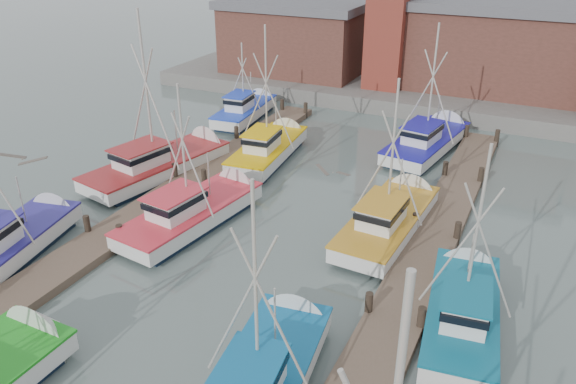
% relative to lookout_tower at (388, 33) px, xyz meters
% --- Properties ---
extents(ground, '(260.00, 260.00, 0.00)m').
position_rel_lookout_tower_xyz_m(ground, '(2.00, -33.00, -5.55)').
color(ground, '#50605C').
rests_on(ground, ground).
extents(dock_left, '(2.30, 46.00, 1.50)m').
position_rel_lookout_tower_xyz_m(dock_left, '(-5.00, -28.96, -5.34)').
color(dock_left, brown).
rests_on(dock_left, ground).
extents(dock_right, '(2.30, 46.00, 1.50)m').
position_rel_lookout_tower_xyz_m(dock_right, '(9.00, -28.96, -5.34)').
color(dock_right, brown).
rests_on(dock_right, ground).
extents(quay, '(44.00, 16.00, 1.20)m').
position_rel_lookout_tower_xyz_m(quay, '(2.00, 4.00, -4.95)').
color(quay, slate).
rests_on(quay, ground).
extents(shed_left, '(12.72, 8.48, 6.20)m').
position_rel_lookout_tower_xyz_m(shed_left, '(-9.00, 2.00, -1.21)').
color(shed_left, brown).
rests_on(shed_left, quay).
extents(shed_center, '(14.84, 9.54, 6.90)m').
position_rel_lookout_tower_xyz_m(shed_center, '(8.00, 4.00, -0.86)').
color(shed_center, brown).
rests_on(shed_center, quay).
extents(lookout_tower, '(3.60, 3.60, 8.50)m').
position_rel_lookout_tower_xyz_m(lookout_tower, '(0.00, 0.00, 0.00)').
color(lookout_tower, maroon).
rests_on(lookout_tower, quay).
extents(boat_5, '(3.65, 8.73, 8.54)m').
position_rel_lookout_tower_xyz_m(boat_5, '(6.17, -32.88, -4.87)').
color(boat_5, '#0F1D32').
rests_on(boat_5, ground).
extents(boat_6, '(4.09, 8.57, 7.67)m').
position_rel_lookout_tower_xyz_m(boat_6, '(-7.97, -30.42, -4.87)').
color(boat_6, '#0F1D32').
rests_on(boat_6, ground).
extents(boat_8, '(3.83, 9.09, 8.02)m').
position_rel_lookout_tower_xyz_m(boat_8, '(-2.13, -24.38, -4.87)').
color(boat_8, '#0F1D32').
rests_on(boat_8, ground).
extents(boat_9, '(3.42, 8.90, 8.47)m').
position_rel_lookout_tower_xyz_m(boat_9, '(6.82, -20.97, -4.87)').
color(boat_9, '#0F1D32').
rests_on(boat_9, ground).
extents(boat_10, '(4.87, 10.19, 10.55)m').
position_rel_lookout_tower_xyz_m(boat_10, '(-7.34, -20.15, -4.86)').
color(boat_10, '#0F1D32').
rests_on(boat_10, ground).
extents(boat_11, '(3.38, 8.15, 8.07)m').
position_rel_lookout_tower_xyz_m(boat_11, '(11.24, -26.57, -4.87)').
color(boat_11, '#0F1D32').
rests_on(boat_11, ground).
extents(boat_12, '(3.58, 8.54, 9.06)m').
position_rel_lookout_tower_xyz_m(boat_12, '(-2.76, -15.19, -4.87)').
color(boat_12, '#0F1D32').
rests_on(boat_12, ground).
extents(boat_13, '(4.14, 9.47, 9.09)m').
position_rel_lookout_tower_xyz_m(boat_13, '(6.08, -9.55, -4.87)').
color(boat_13, '#0F1D32').
rests_on(boat_13, ground).
extents(boat_14, '(3.07, 7.93, 6.40)m').
position_rel_lookout_tower_xyz_m(boat_14, '(-8.01, -8.97, -4.88)').
color(boat_14, '#0F1D32').
rests_on(boat_14, ground).
extents(gull_near, '(1.49, 0.65, 0.24)m').
position_rel_lookout_tower_xyz_m(gull_near, '(0.58, -35.65, 2.63)').
color(gull_near, gray).
rests_on(gull_near, ground).
extents(gull_far, '(1.48, 0.65, 0.24)m').
position_rel_lookout_tower_xyz_m(gull_far, '(6.17, -27.53, 0.07)').
color(gull_far, gray).
rests_on(gull_far, ground).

